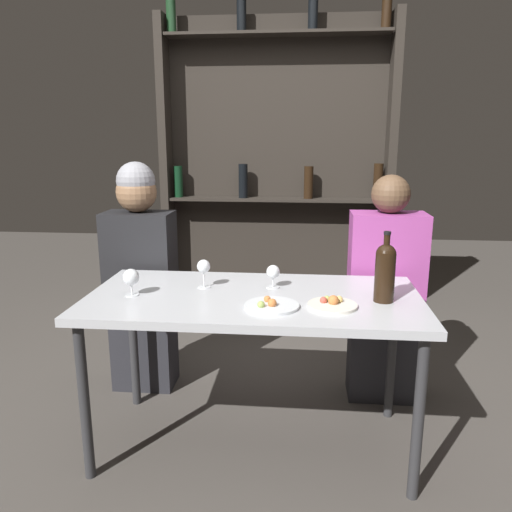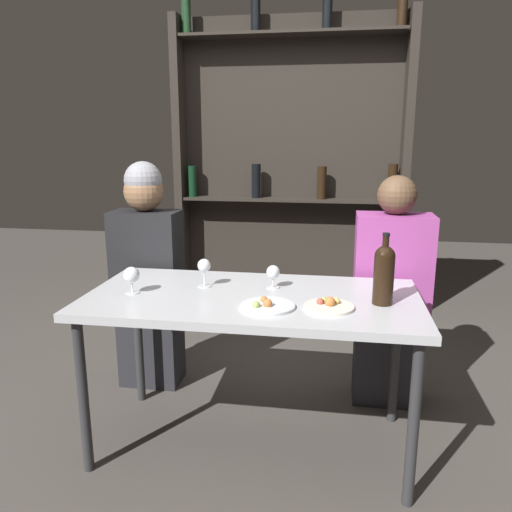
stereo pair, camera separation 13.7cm
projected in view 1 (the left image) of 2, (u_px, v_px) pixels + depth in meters
ground_plane at (254, 443)px, 2.35m from camera, size 10.00×10.00×0.00m
dining_table at (254, 309)px, 2.20m from camera, size 1.45×0.72×0.73m
wine_rack_wall at (276, 167)px, 3.73m from camera, size 1.71×0.21×2.37m
wine_bottle at (385, 270)px, 2.07m from camera, size 0.08×0.08×0.30m
wine_glass_0 at (273, 273)px, 2.27m from camera, size 0.06×0.06×0.11m
wine_glass_1 at (131, 278)px, 2.16m from camera, size 0.07×0.07×0.12m
wine_glass_2 at (204, 268)px, 2.27m from camera, size 0.06×0.06×0.13m
food_plate_0 at (271, 305)px, 2.02m from camera, size 0.22×0.22×0.04m
food_plate_1 at (332, 304)px, 2.03m from camera, size 0.20×0.20×0.05m
seated_person_left at (141, 279)px, 2.77m from camera, size 0.37×0.22×1.28m
seated_person_right at (384, 297)px, 2.66m from camera, size 0.39×0.22×1.22m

